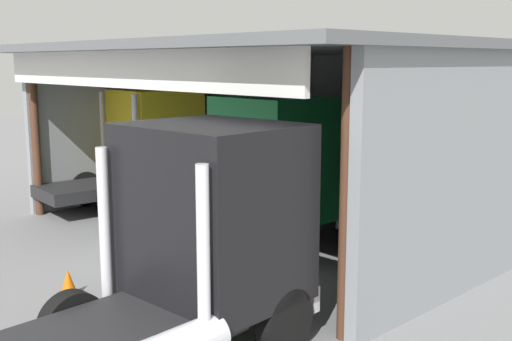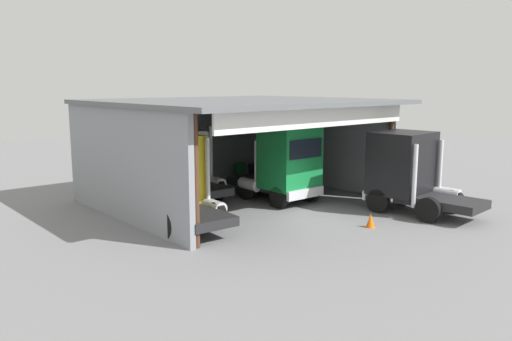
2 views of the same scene
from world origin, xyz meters
The scene contains 9 objects.
ground_plane centered at (0.00, 0.00, 0.00)m, with size 80.00×80.00×0.00m, color slate.
workshop_shed centered at (0.00, 5.85, 3.48)m, with size 12.72×11.54×4.98m.
truck_yellow_center_right_bay centered at (-4.79, 3.33, 1.91)m, with size 2.74×5.14×3.67m.
truck_white_yard_outside centered at (-1.62, 7.29, 1.76)m, with size 2.65×4.82×3.64m.
truck_green_center_bay centered at (1.43, 3.15, 1.91)m, with size 2.60×5.04×3.73m.
truck_black_center_left_bay centered at (4.41, -1.75, 1.87)m, with size 2.95×5.07×3.59m.
oil_drum centered at (3.94, 9.65, 0.44)m, with size 0.58×0.58×0.89m, color #197233.
tool_cart centered at (4.37, 8.49, 0.50)m, with size 0.90×0.60×1.00m, color black.
traffic_cone centered at (0.95, -2.32, 0.28)m, with size 0.36×0.36×0.56m, color orange.
Camera 2 is at (-15.54, -14.17, 5.71)m, focal length 35.54 mm.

